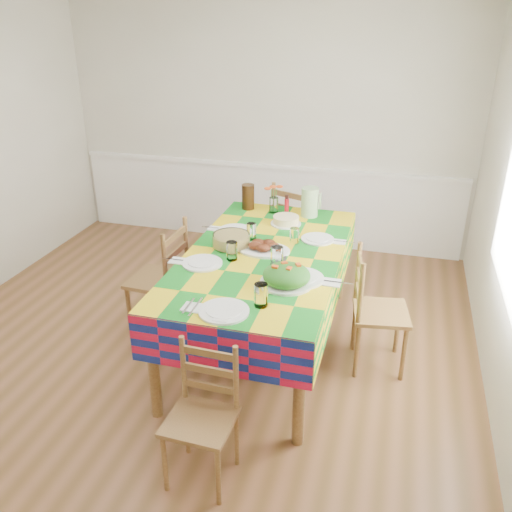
% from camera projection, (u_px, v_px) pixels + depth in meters
% --- Properties ---
extents(room, '(4.58, 5.08, 2.78)m').
position_uv_depth(room, '(175.00, 196.00, 3.73)').
color(room, brown).
rests_on(room, ground).
extents(wainscot, '(4.41, 0.06, 0.92)m').
position_uv_depth(wainscot, '(265.00, 200.00, 6.26)').
color(wainscot, white).
rests_on(wainscot, room).
extents(dining_table, '(1.16, 2.15, 0.84)m').
position_uv_depth(dining_table, '(264.00, 265.00, 4.14)').
color(dining_table, brown).
rests_on(dining_table, room).
extents(setting_near_head, '(0.51, 0.34, 0.15)m').
position_uv_depth(setting_near_head, '(236.00, 305.00, 3.33)').
color(setting_near_head, white).
rests_on(setting_near_head, dining_table).
extents(setting_left_near, '(0.53, 0.32, 0.14)m').
position_uv_depth(setting_left_near, '(212.00, 258.00, 3.94)').
color(setting_left_near, white).
rests_on(setting_left_near, dining_table).
extents(setting_left_far, '(0.51, 0.30, 0.13)m').
position_uv_depth(setting_left_far, '(240.00, 230.00, 4.43)').
color(setting_left_far, white).
rests_on(setting_left_far, dining_table).
extents(setting_right_near, '(0.61, 0.35, 0.16)m').
position_uv_depth(setting_right_near, '(293.00, 270.00, 3.76)').
color(setting_right_near, white).
rests_on(setting_right_near, dining_table).
extents(setting_right_far, '(0.50, 0.29, 0.13)m').
position_uv_depth(setting_right_far, '(310.00, 238.00, 4.30)').
color(setting_right_far, white).
rests_on(setting_right_far, dining_table).
extents(meat_platter, '(0.40, 0.29, 0.08)m').
position_uv_depth(meat_platter, '(264.00, 247.00, 4.12)').
color(meat_platter, white).
rests_on(meat_platter, dining_table).
extents(salad_platter, '(0.36, 0.36, 0.15)m').
position_uv_depth(salad_platter, '(286.00, 276.00, 3.63)').
color(salad_platter, white).
rests_on(salad_platter, dining_table).
extents(pasta_bowl, '(0.29, 0.29, 0.10)m').
position_uv_depth(pasta_bowl, '(231.00, 240.00, 4.19)').
color(pasta_bowl, white).
rests_on(pasta_bowl, dining_table).
extents(cake, '(0.26, 0.26, 0.07)m').
position_uv_depth(cake, '(286.00, 220.00, 4.62)').
color(cake, white).
rests_on(cake, dining_table).
extents(serving_utensils, '(0.15, 0.34, 0.01)m').
position_uv_depth(serving_utensils, '(280.00, 260.00, 3.98)').
color(serving_utensils, black).
rests_on(serving_utensils, dining_table).
extents(flower_vase, '(0.17, 0.14, 0.27)m').
position_uv_depth(flower_vase, '(274.00, 201.00, 4.86)').
color(flower_vase, white).
rests_on(flower_vase, dining_table).
extents(hot_sauce, '(0.04, 0.04, 0.16)m').
position_uv_depth(hot_sauce, '(287.00, 204.00, 4.87)').
color(hot_sauce, red).
rests_on(hot_sauce, dining_table).
extents(green_pitcher, '(0.15, 0.15, 0.26)m').
position_uv_depth(green_pitcher, '(310.00, 202.00, 4.77)').
color(green_pitcher, '#9AC38A').
rests_on(green_pitcher, dining_table).
extents(tea_pitcher, '(0.12, 0.12, 0.23)m').
position_uv_depth(tea_pitcher, '(248.00, 197.00, 4.94)').
color(tea_pitcher, black).
rests_on(tea_pitcher, dining_table).
extents(name_card, '(0.09, 0.03, 0.02)m').
position_uv_depth(name_card, '(220.00, 322.00, 3.20)').
color(name_card, white).
rests_on(name_card, dining_table).
extents(chair_near, '(0.39, 0.37, 0.85)m').
position_uv_depth(chair_near, '(203.00, 416.00, 3.08)').
color(chair_near, brown).
rests_on(chair_near, room).
extents(chair_far, '(0.55, 0.54, 0.99)m').
position_uv_depth(chair_far, '(296.00, 230.00, 5.44)').
color(chair_far, brown).
rests_on(chair_far, room).
extents(chair_left, '(0.45, 0.47, 1.00)m').
position_uv_depth(chair_left, '(162.00, 280.00, 4.45)').
color(chair_left, brown).
rests_on(chair_left, room).
extents(chair_right, '(0.46, 0.48, 0.95)m').
position_uv_depth(chair_right, '(375.00, 312.00, 4.04)').
color(chair_right, brown).
rests_on(chair_right, room).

